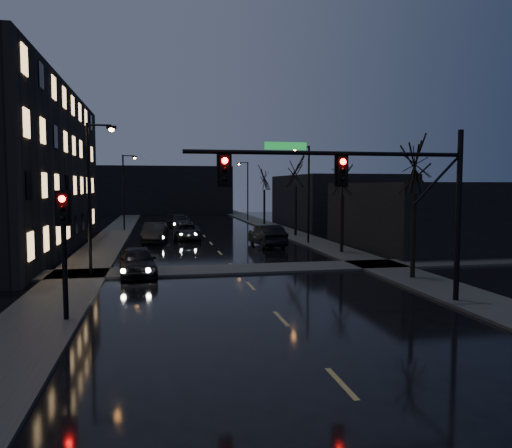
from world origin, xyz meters
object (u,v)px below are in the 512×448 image
oncoming_car_d (179,221)px  lead_car (267,236)px  oncoming_car_c (187,232)px  oncoming_car_b (155,233)px  oncoming_car_a (137,261)px

oncoming_car_d → lead_car: bearing=-78.6°
oncoming_car_c → oncoming_car_b: bearing=-143.2°
oncoming_car_a → oncoming_car_d: 29.80m
oncoming_car_c → oncoming_car_d: bearing=91.9°
oncoming_car_b → oncoming_car_d: bearing=85.3°
oncoming_car_d → oncoming_car_c: bearing=-96.2°
oncoming_car_c → lead_car: (5.91, -6.34, 0.15)m
oncoming_car_a → lead_car: size_ratio=0.89×
oncoming_car_a → oncoming_car_c: bearing=73.5°
oncoming_car_c → oncoming_car_a: bearing=-100.3°
oncoming_car_d → oncoming_car_a: bearing=-103.5°
oncoming_car_b → lead_car: bearing=-20.7°
oncoming_car_b → oncoming_car_c: bearing=41.5°
oncoming_car_a → oncoming_car_d: (3.46, 29.60, -0.03)m
oncoming_car_a → oncoming_car_c: 17.94m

